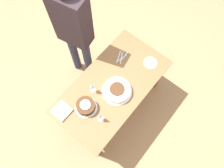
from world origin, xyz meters
TOP-DOWN VIEW (x-y plane):
  - ground_plane at (0.00, 0.00)m, footprint 12.00×12.00m
  - dining_table at (0.00, 0.00)m, footprint 1.43×0.76m
  - cake_center_white at (0.02, 0.09)m, footprint 0.35×0.35m
  - cake_front_chocolate at (0.39, -0.06)m, footprint 0.25×0.25m
  - wine_glass_near at (0.38, 0.15)m, footprint 0.07×0.07m
  - wine_glass_far at (0.18, -0.13)m, footprint 0.06×0.06m
  - dessert_plate_left at (-0.53, 0.17)m, footprint 0.17×0.17m
  - fork_pile at (-0.36, -0.15)m, footprint 0.20×0.12m
  - napkin_stack at (0.59, -0.23)m, footprint 0.18×0.18m
  - person_cutting at (-0.17, -0.71)m, footprint 0.29×0.44m

SIDE VIEW (x-z plane):
  - ground_plane at x=0.00m, z-range 0.00..0.00m
  - dining_table at x=0.00m, z-range 0.24..0.97m
  - dessert_plate_left at x=-0.53m, z-range 0.73..0.73m
  - fork_pile at x=-0.36m, z-range 0.73..0.74m
  - napkin_stack at x=0.59m, z-range 0.73..0.75m
  - cake_center_white at x=0.02m, z-range 0.72..0.81m
  - cake_front_chocolate at x=0.39m, z-range 0.72..0.83m
  - wine_glass_near at x=0.38m, z-range 0.76..0.96m
  - wine_glass_far at x=0.18m, z-range 0.77..1.01m
  - person_cutting at x=-0.17m, z-range 0.18..1.91m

